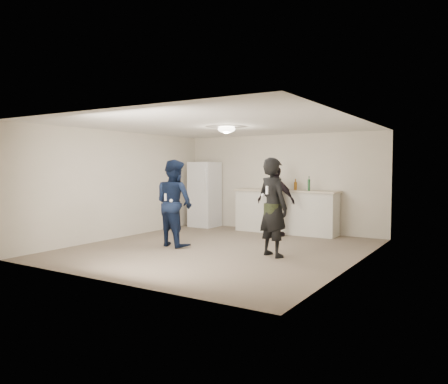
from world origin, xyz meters
The scene contains 21 objects.
floor centered at (0.00, 0.00, 0.00)m, with size 6.00×6.00×0.00m, color #6B5B4C.
ceiling centered at (0.00, 0.00, 2.50)m, with size 6.00×6.00×0.00m, color silver.
wall_back centered at (0.00, 3.00, 1.25)m, with size 6.00×6.00×0.00m, color beige.
wall_front centered at (0.00, -3.00, 1.25)m, with size 6.00×6.00×0.00m, color beige.
wall_left centered at (-2.75, 0.00, 1.25)m, with size 6.00×6.00×0.00m, color beige.
wall_right centered at (2.75, 0.00, 1.25)m, with size 6.00×6.00×0.00m, color beige.
counter centered at (0.29, 2.67, 0.53)m, with size 2.60×0.56×1.05m, color beige.
counter_top centered at (0.29, 2.67, 1.07)m, with size 2.68×0.64×0.04m, color beige.
fridge centered at (-2.13, 2.60, 0.90)m, with size 0.70×0.70×1.80m, color white.
fridge_handle centered at (-1.85, 2.23, 1.30)m, with size 0.02×0.02×0.60m, color white.
ceiling_dome centered at (0.00, 0.30, 2.45)m, with size 0.36×0.36×0.16m, color white.
shaker centered at (-0.25, 2.75, 1.18)m, with size 0.08×0.08×0.17m, color #AFAFB3.
man centered at (-0.97, -0.22, 0.91)m, with size 0.88×0.69×1.82m, color #102045.
woman centered at (1.25, -0.09, 0.92)m, with size 0.67×0.44×1.84m, color black.
camo_shorts centered at (1.25, -0.09, 0.85)m, with size 0.34×0.34×0.28m, color #293819.
spectator centered at (0.30, 2.06, 0.84)m, with size 0.99×0.41×1.69m, color black.
remote_man centered at (-0.97, -0.50, 1.05)m, with size 0.04×0.04×0.15m, color white.
nunchuk_man centered at (-0.85, -0.47, 0.98)m, with size 0.07×0.07×0.07m, color white.
remote_woman centered at (1.25, -0.34, 1.25)m, with size 0.04×0.04×0.15m, color white.
nunchuk_woman centered at (1.15, -0.31, 1.15)m, with size 0.07×0.07×0.07m, color silver.
bottle_cluster centered at (0.38, 2.75, 1.20)m, with size 0.98×0.30×0.28m.
Camera 1 is at (4.75, -7.42, 1.67)m, focal length 35.00 mm.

